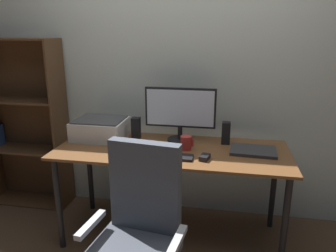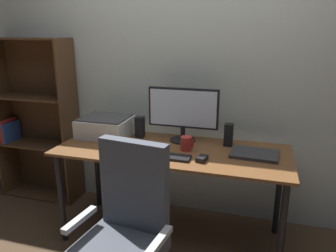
% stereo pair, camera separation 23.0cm
% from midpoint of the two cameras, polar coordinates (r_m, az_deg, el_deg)
% --- Properties ---
extents(ground_plane, '(12.00, 12.00, 0.00)m').
position_cam_midpoint_polar(ground_plane, '(2.72, -1.95, -18.82)').
color(ground_plane, '#4C3826').
extents(back_wall, '(6.40, 0.10, 2.60)m').
position_cam_midpoint_polar(back_wall, '(2.74, 0.11, 10.74)').
color(back_wall, beige).
rests_on(back_wall, ground).
extents(desk, '(1.70, 0.68, 0.74)m').
position_cam_midpoint_polar(desk, '(2.40, -2.10, -5.91)').
color(desk, brown).
rests_on(desk, ground).
extents(monitor, '(0.55, 0.20, 0.42)m').
position_cam_midpoint_polar(monitor, '(2.48, -0.48, 2.68)').
color(monitor, black).
rests_on(monitor, desk).
extents(keyboard, '(0.29, 0.11, 0.02)m').
position_cam_midpoint_polar(keyboard, '(2.21, -2.32, -5.47)').
color(keyboard, black).
rests_on(keyboard, desk).
extents(mouse, '(0.08, 0.11, 0.03)m').
position_cam_midpoint_polar(mouse, '(2.18, 3.50, -5.60)').
color(mouse, black).
rests_on(mouse, desk).
extents(coffee_mug, '(0.10, 0.08, 0.10)m').
position_cam_midpoint_polar(coffee_mug, '(2.34, 0.40, -3.04)').
color(coffee_mug, '#B72D28').
rests_on(coffee_mug, desk).
extents(laptop, '(0.33, 0.25, 0.02)m').
position_cam_midpoint_polar(laptop, '(2.36, 12.14, -4.33)').
color(laptop, '#2D2D30').
rests_on(laptop, desk).
extents(speaker_left, '(0.06, 0.07, 0.17)m').
position_cam_midpoint_polar(speaker_left, '(2.61, -8.20, -0.39)').
color(speaker_left, black).
rests_on(speaker_left, desk).
extents(speaker_right, '(0.06, 0.07, 0.17)m').
position_cam_midpoint_polar(speaker_right, '(2.48, 7.60, -1.26)').
color(speaker_right, black).
rests_on(speaker_right, desk).
extents(printer, '(0.40, 0.34, 0.16)m').
position_cam_midpoint_polar(printer, '(2.66, -14.28, -0.47)').
color(printer, silver).
rests_on(printer, desk).
extents(paper_sheet, '(0.22, 0.30, 0.00)m').
position_cam_midpoint_polar(paper_sheet, '(2.26, -9.52, -5.36)').
color(paper_sheet, white).
rests_on(paper_sheet, desk).
extents(office_chair, '(0.55, 0.54, 1.01)m').
position_cam_midpoint_polar(office_chair, '(1.87, -9.28, -20.34)').
color(office_chair, '#B7BABC').
rests_on(office_chair, ground).
extents(bookshelf, '(0.76, 0.28, 1.51)m').
position_cam_midpoint_polar(bookshelf, '(3.26, -25.96, 0.19)').
color(bookshelf, '#4C331E').
rests_on(bookshelf, ground).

